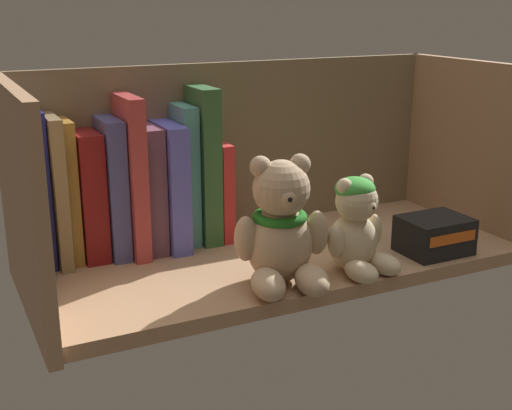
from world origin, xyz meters
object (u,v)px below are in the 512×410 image
at_px(teddy_bear_smaller, 357,227).
at_px(pillar_candle, 358,219).
at_px(book_5, 126,173).
at_px(small_product_box, 434,235).
at_px(book_0, 36,188).
at_px(book_4, 109,185).
at_px(book_10, 216,188).
at_px(book_8, 183,174).
at_px(teddy_bear_larger, 282,231).
at_px(book_9, 200,163).
at_px(book_1, 54,189).
at_px(book_6, 145,186).
at_px(book_7, 165,183).
at_px(book_3, 87,194).
at_px(book_2, 67,190).

xyz_separation_m(teddy_bear_smaller, pillar_candle, (0.08, 0.11, -0.03)).
relative_size(book_5, small_product_box, 2.40).
relative_size(book_0, book_4, 1.09).
distance_m(book_10, small_product_box, 0.34).
relative_size(book_4, pillar_candle, 3.09).
bearing_deg(book_8, teddy_bear_smaller, -53.79).
bearing_deg(teddy_bear_smaller, book_8, 126.21).
relative_size(book_0, book_5, 0.94).
bearing_deg(teddy_bear_larger, book_10, 89.84).
bearing_deg(small_product_box, book_9, 142.45).
bearing_deg(small_product_box, book_5, 151.36).
distance_m(book_5, book_8, 0.09).
bearing_deg(book_1, book_9, 0.00).
relative_size(book_6, book_7, 0.99).
bearing_deg(book_1, book_10, 0.00).
height_order(book_0, small_product_box, book_0).
xyz_separation_m(book_1, teddy_bear_smaller, (0.36, -0.23, -0.04)).
height_order(book_6, book_10, book_6).
height_order(book_1, book_5, book_5).
distance_m(book_0, book_5, 0.13).
distance_m(book_6, book_10, 0.12).
bearing_deg(book_4, teddy_bear_larger, -52.72).
xyz_separation_m(book_3, book_8, (0.15, 0.00, 0.01)).
bearing_deg(small_product_box, book_6, 149.60).
xyz_separation_m(book_8, book_10, (0.05, 0.00, -0.03)).
height_order(book_8, pillar_candle, book_8).
bearing_deg(book_1, book_6, -0.00).
relative_size(book_4, book_8, 0.95).
bearing_deg(book_7, pillar_candle, -23.05).
bearing_deg(book_4, book_6, -0.00).
bearing_deg(book_9, teddy_bear_smaller, -58.69).
bearing_deg(teddy_bear_smaller, book_6, 134.87).
height_order(book_5, book_7, book_5).
bearing_deg(book_6, pillar_candle, -20.90).
relative_size(teddy_bear_larger, small_product_box, 1.77).
relative_size(book_0, book_9, 0.92).
relative_size(book_2, book_4, 1.01).
distance_m(book_2, teddy_bear_smaller, 0.41).
distance_m(book_10, pillar_candle, 0.23).
bearing_deg(book_8, book_6, -180.00).
bearing_deg(book_2, teddy_bear_larger, -44.08).
height_order(book_1, book_3, book_1).
distance_m(book_1, book_2, 0.02).
bearing_deg(book_3, book_5, 0.00).
distance_m(book_0, book_7, 0.19).
relative_size(book_4, book_5, 0.87).
bearing_deg(book_7, book_2, 180.00).
xyz_separation_m(pillar_candle, small_product_box, (0.07, -0.10, -0.01)).
bearing_deg(book_4, book_9, 0.00).
bearing_deg(book_7, small_product_box, -32.64).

